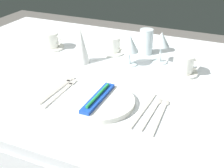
{
  "coord_description": "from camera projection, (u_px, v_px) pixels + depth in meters",
  "views": [
    {
      "loc": [
        0.44,
        -1.06,
        1.3
      ],
      "look_at": [
        0.03,
        -0.13,
        0.76
      ],
      "focal_mm": 48.61,
      "sensor_mm": 36.0,
      "label": 1
    }
  ],
  "objects": [
    {
      "name": "toothbrush_package",
      "position": [
        98.0,
        98.0,
        1.04
      ],
      "size": [
        0.04,
        0.21,
        0.02
      ],
      "color": "blue",
      "rests_on": "dinner_plate"
    },
    {
      "name": "dinner_plate",
      "position": [
        98.0,
        102.0,
        1.05
      ],
      "size": [
        0.26,
        0.26,
        0.02
      ],
      "primitive_type": "cylinder",
      "color": "white",
      "rests_on": "dining_table"
    },
    {
      "name": "saucer_right",
      "position": [
        51.0,
        47.0,
        1.52
      ],
      "size": [
        0.13,
        0.13,
        0.01
      ],
      "primitive_type": "cylinder",
      "color": "white",
      "rests_on": "dining_table"
    },
    {
      "name": "saucer_left",
      "position": [
        182.0,
        73.0,
        1.26
      ],
      "size": [
        0.12,
        0.12,
        0.01
      ],
      "primitive_type": "cylinder",
      "color": "white",
      "rests_on": "dining_table"
    },
    {
      "name": "saucer_far",
      "position": [
        112.0,
        52.0,
        1.47
      ],
      "size": [
        0.12,
        0.12,
        0.01
      ],
      "primitive_type": "cylinder",
      "color": "white",
      "rests_on": "dining_table"
    },
    {
      "name": "coffee_cup_far",
      "position": [
        112.0,
        44.0,
        1.45
      ],
      "size": [
        0.1,
        0.08,
        0.07
      ],
      "color": "white",
      "rests_on": "saucer_far"
    },
    {
      "name": "wine_glass_left",
      "position": [
        130.0,
        45.0,
        1.3
      ],
      "size": [
        0.08,
        0.08,
        0.14
      ],
      "color": "silver",
      "rests_on": "dining_table"
    },
    {
      "name": "coffee_cup_right",
      "position": [
        50.0,
        40.0,
        1.5
      ],
      "size": [
        0.11,
        0.09,
        0.07
      ],
      "color": "white",
      "rests_on": "saucer_right"
    },
    {
      "name": "dinner_knife",
      "position": [
        142.0,
        110.0,
        1.01
      ],
      "size": [
        0.03,
        0.24,
        0.0
      ],
      "color": "beige",
      "rests_on": "dining_table"
    },
    {
      "name": "coffee_cup_left",
      "position": [
        184.0,
        64.0,
        1.24
      ],
      "size": [
        0.11,
        0.08,
        0.07
      ],
      "color": "white",
      "rests_on": "saucer_left"
    },
    {
      "name": "fork_inner",
      "position": [
        59.0,
        88.0,
        1.15
      ],
      "size": [
        0.02,
        0.23,
        0.0
      ],
      "color": "beige",
      "rests_on": "dining_table"
    },
    {
      "name": "napkin_folded",
      "position": [
        81.0,
        46.0,
        1.33
      ],
      "size": [
        0.07,
        0.07,
        0.16
      ],
      "primitive_type": "cone",
      "color": "white",
      "rests_on": "dining_table"
    },
    {
      "name": "wine_glass_centre",
      "position": [
        161.0,
        41.0,
        1.32
      ],
      "size": [
        0.07,
        0.07,
        0.14
      ],
      "color": "silver",
      "rests_on": "dining_table"
    },
    {
      "name": "fork_outer",
      "position": [
        62.0,
        92.0,
        1.13
      ],
      "size": [
        0.02,
        0.22,
        0.0
      ],
      "color": "beige",
      "rests_on": "dining_table"
    },
    {
      "name": "spoon_dessert",
      "position": [
        161.0,
        112.0,
        1.0
      ],
      "size": [
        0.03,
        0.22,
        0.01
      ],
      "color": "beige",
      "rests_on": "dining_table"
    },
    {
      "name": "dining_table",
      "position": [
        118.0,
        90.0,
        1.31
      ],
      "size": [
        1.8,
        1.11,
        0.74
      ],
      "color": "white",
      "rests_on": "ground"
    },
    {
      "name": "drink_tumbler",
      "position": [
        146.0,
        42.0,
        1.43
      ],
      "size": [
        0.06,
        0.06,
        0.12
      ],
      "color": "silver",
      "rests_on": "dining_table"
    },
    {
      "name": "spoon_soup",
      "position": [
        153.0,
        109.0,
        1.02
      ],
      "size": [
        0.03,
        0.21,
        0.01
      ],
      "color": "beige",
      "rests_on": "dining_table"
    }
  ]
}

